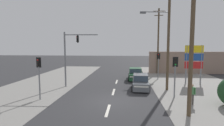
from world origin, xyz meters
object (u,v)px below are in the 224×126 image
at_px(pedestal_signal_right_kerb, 175,70).
at_px(sedan_kerbside_parked, 135,74).
at_px(utility_pole_background_right, 158,40).
at_px(utility_pole_foreground_right, 190,26).
at_px(pedestal_signal_left_kerb, 39,71).
at_px(utility_pole_midground_right, 167,33).
at_px(traffic_signal_mast, 70,52).
at_px(shopping_plaza_sign, 194,59).
at_px(hatchback_oncoming_near, 140,82).
at_px(pedestrian_at_kerb, 192,93).
at_px(pedestal_signal_far_median, 158,62).

relative_size(pedestal_signal_right_kerb, sedan_kerbside_parked, 0.83).
relative_size(utility_pole_background_right, sedan_kerbside_parked, 2.45).
height_order(utility_pole_foreground_right, pedestal_signal_left_kerb, utility_pole_foreground_right).
bearing_deg(pedestal_signal_right_kerb, utility_pole_background_right, 86.31).
xyz_separation_m(utility_pole_midground_right, traffic_signal_mast, (-10.18, 0.62, -1.97)).
bearing_deg(traffic_signal_mast, pedestal_signal_left_kerb, -101.43).
xyz_separation_m(pedestal_signal_left_kerb, sedan_kerbside_parked, (8.33, 9.80, -1.71)).
relative_size(traffic_signal_mast, sedan_kerbside_parked, 1.40).
bearing_deg(shopping_plaza_sign, hatchback_oncoming_near, -153.59).
height_order(shopping_plaza_sign, pedestrian_at_kerb, shopping_plaza_sign).
bearing_deg(pedestal_signal_left_kerb, pedestal_signal_far_median, 42.14).
bearing_deg(pedestal_signal_left_kerb, utility_pole_foreground_right, -12.71).
height_order(utility_pole_midground_right, hatchback_oncoming_near, utility_pole_midground_right).
bearing_deg(utility_pole_midground_right, utility_pole_foreground_right, -91.09).
bearing_deg(utility_pole_midground_right, pedestal_signal_right_kerb, -87.10).
xyz_separation_m(utility_pole_midground_right, hatchback_oncoming_near, (-2.55, 0.23, -5.09)).
height_order(pedestal_signal_right_kerb, pedestal_signal_far_median, same).
relative_size(shopping_plaza_sign, pedestrian_at_kerb, 2.82).
relative_size(utility_pole_foreground_right, traffic_signal_mast, 1.77).
bearing_deg(pedestal_signal_far_median, pedestal_signal_right_kerb, -90.71).
bearing_deg(hatchback_oncoming_near, pedestal_signal_far_median, 64.38).
relative_size(traffic_signal_mast, pedestal_signal_left_kerb, 1.69).
bearing_deg(pedestal_signal_far_median, pedestal_signal_left_kerb, -137.86).
relative_size(hatchback_oncoming_near, sedan_kerbside_parked, 0.86).
distance_m(shopping_plaza_sign, hatchback_oncoming_near, 7.56).
xyz_separation_m(utility_pole_background_right, sedan_kerbside_parked, (-3.88, -5.65, -4.80)).
bearing_deg(pedestal_signal_right_kerb, hatchback_oncoming_near, 132.19).
distance_m(utility_pole_foreground_right, pedestal_signal_far_median, 13.24).
xyz_separation_m(traffic_signal_mast, shopping_plaza_sign, (14.10, 2.82, -0.85)).
bearing_deg(shopping_plaza_sign, utility_pole_background_right, 110.43).
distance_m(utility_pole_midground_right, hatchback_oncoming_near, 5.70).
bearing_deg(utility_pole_midground_right, pedestrian_at_kerb, -77.99).
distance_m(pedestal_signal_left_kerb, hatchback_oncoming_near, 9.89).
relative_size(pedestal_signal_left_kerb, pedestrian_at_kerb, 2.18).
xyz_separation_m(utility_pole_midground_right, pedestal_signal_left_kerb, (-11.18, -4.28, -3.38)).
bearing_deg(pedestal_signal_left_kerb, hatchback_oncoming_near, 27.61).
height_order(utility_pole_foreground_right, pedestal_signal_far_median, utility_pole_foreground_right).
bearing_deg(utility_pole_midground_right, pedestal_signal_far_median, 87.66).
height_order(pedestal_signal_right_kerb, hatchback_oncoming_near, pedestal_signal_right_kerb).
distance_m(traffic_signal_mast, sedan_kerbside_parked, 9.36).
distance_m(shopping_plaza_sign, pedestrian_at_kerb, 8.71).
distance_m(traffic_signal_mast, shopping_plaza_sign, 14.40).
relative_size(utility_pole_foreground_right, shopping_plaza_sign, 2.30).
xyz_separation_m(utility_pole_foreground_right, pedestal_signal_far_median, (0.38, 12.83, -3.25)).
height_order(traffic_signal_mast, hatchback_oncoming_near, traffic_signal_mast).
bearing_deg(shopping_plaza_sign, sedan_kerbside_parked, 162.92).
distance_m(shopping_plaza_sign, sedan_kerbside_parked, 7.43).
distance_m(pedestal_signal_far_median, pedestrian_at_kerb, 10.68).
height_order(sedan_kerbside_parked, pedestrian_at_kerb, pedestrian_at_kerb).
bearing_deg(utility_pole_foreground_right, pedestal_signal_right_kerb, 86.21).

